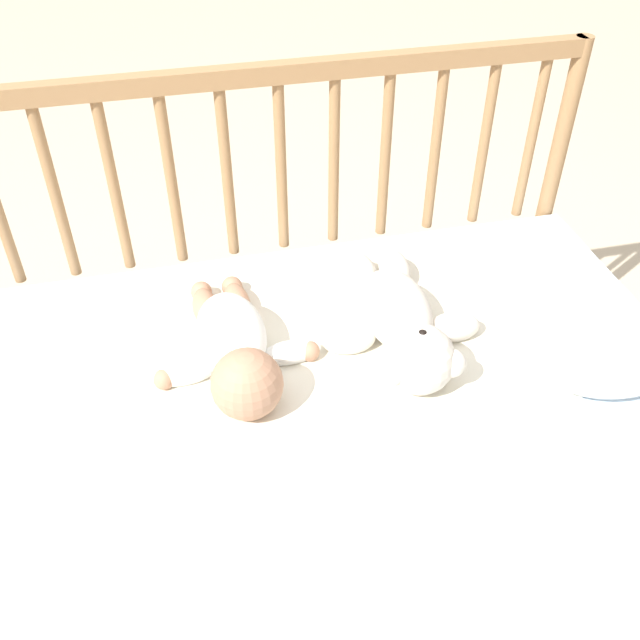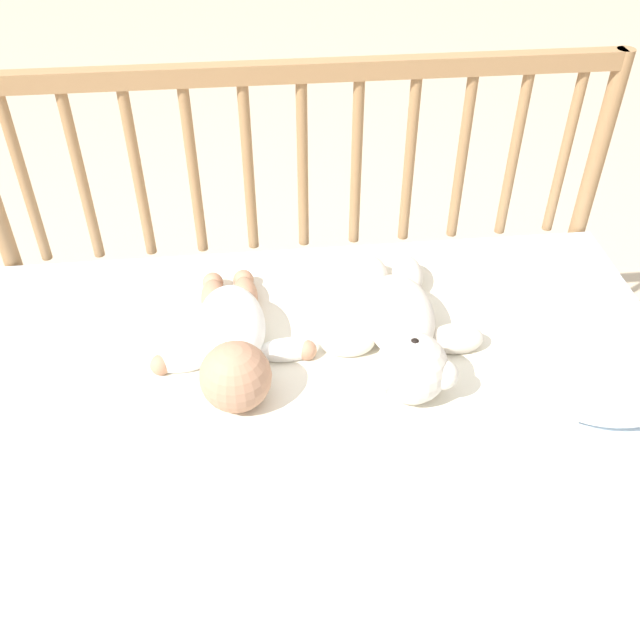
% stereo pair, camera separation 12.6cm
% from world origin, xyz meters
% --- Properties ---
extents(ground_plane, '(12.00, 12.00, 0.00)m').
position_xyz_m(ground_plane, '(0.00, 0.00, 0.00)').
color(ground_plane, '#C6B293').
extents(crib_mattress, '(1.27, 0.64, 0.49)m').
position_xyz_m(crib_mattress, '(0.00, 0.00, 0.25)').
color(crib_mattress, silver).
rests_on(crib_mattress, ground_plane).
extents(crib_rail, '(1.27, 0.04, 0.89)m').
position_xyz_m(crib_rail, '(0.00, 0.34, 0.63)').
color(crib_rail, '#997047').
rests_on(crib_rail, ground_plane).
extents(blanket, '(0.80, 0.50, 0.01)m').
position_xyz_m(blanket, '(-0.00, 0.02, 0.49)').
color(blanket, silver).
rests_on(blanket, crib_mattress).
extents(teddy_bear, '(0.29, 0.41, 0.12)m').
position_xyz_m(teddy_bear, '(0.14, -0.02, 0.54)').
color(teddy_bear, silver).
rests_on(teddy_bear, crib_mattress).
extents(baby, '(0.30, 0.39, 0.12)m').
position_xyz_m(baby, '(-0.16, -0.01, 0.54)').
color(baby, white).
rests_on(baby, crib_mattress).
extents(small_pillow, '(0.25, 0.16, 0.06)m').
position_xyz_m(small_pillow, '(0.47, -0.18, 0.52)').
color(small_pillow, white).
rests_on(small_pillow, crib_mattress).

